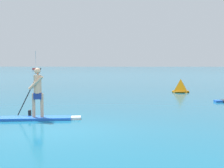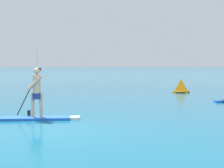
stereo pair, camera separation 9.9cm
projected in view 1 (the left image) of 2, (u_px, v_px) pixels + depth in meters
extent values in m
plane|color=#145B7A|center=(49.00, 130.00, 9.45)|extent=(440.00, 440.00, 0.00)
cube|color=blue|center=(33.00, 118.00, 11.21)|extent=(2.69, 1.02, 0.09)
cube|color=white|center=(76.00, 118.00, 11.33)|extent=(0.38, 0.43, 0.09)
cylinder|color=tan|center=(34.00, 105.00, 11.19)|extent=(0.11, 0.11, 0.82)
cylinder|color=tan|center=(42.00, 105.00, 11.21)|extent=(0.11, 0.11, 0.82)
cube|color=navy|center=(38.00, 96.00, 11.18)|extent=(0.29, 0.26, 0.22)
cylinder|color=tan|center=(38.00, 84.00, 11.15)|extent=(0.26, 0.26, 0.63)
sphere|color=tan|center=(37.00, 71.00, 11.13)|extent=(0.21, 0.21, 0.21)
cylinder|color=tan|center=(35.00, 83.00, 11.00)|extent=(0.47, 0.16, 0.48)
cylinder|color=tan|center=(37.00, 82.00, 11.30)|extent=(0.47, 0.16, 0.48)
cylinder|color=black|center=(29.00, 92.00, 11.56)|extent=(0.85, 0.16, 1.68)
cube|color=black|center=(30.00, 115.00, 11.61)|extent=(0.11, 0.21, 0.32)
cube|color=blue|center=(218.00, 101.00, 16.37)|extent=(0.38, 0.47, 0.09)
pyramid|color=orange|center=(181.00, 86.00, 21.88)|extent=(1.29, 1.29, 0.91)
torus|color=#915407|center=(181.00, 92.00, 21.91)|extent=(1.15, 1.15, 0.12)
cube|color=#A51E1E|center=(36.00, 69.00, 104.70)|extent=(3.26, 4.27, 0.62)
cylinder|color=#B2B2B7|center=(36.00, 59.00, 104.52)|extent=(0.12, 0.12, 5.41)
pyramid|color=white|center=(36.00, 60.00, 104.54)|extent=(0.65, 1.85, 4.60)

